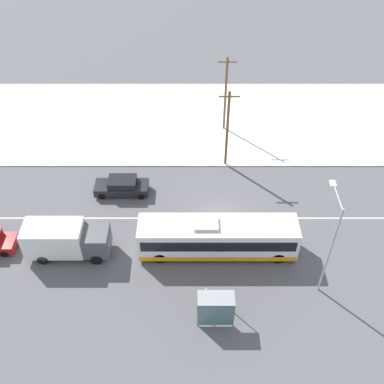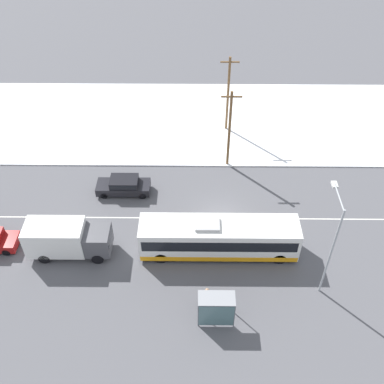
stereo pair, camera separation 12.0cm
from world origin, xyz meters
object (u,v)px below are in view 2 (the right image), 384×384
(pedestrian_at_stop, at_px, (207,295))
(utility_pole_snowlot, at_px, (228,94))
(sedan_car, at_px, (124,185))
(city_bus, at_px, (219,238))
(box_truck, at_px, (67,238))
(utility_pole_roadside, at_px, (230,129))
(bus_shelter, at_px, (216,308))
(streetlamp, at_px, (332,237))

(pedestrian_at_stop, relative_size, utility_pole_snowlot, 0.23)
(sedan_car, bearing_deg, city_bus, 140.41)
(box_truck, relative_size, utility_pole_roadside, 0.80)
(city_bus, distance_m, utility_pole_roadside, 11.01)
(bus_shelter, bearing_deg, utility_pole_snowlot, 85.59)
(sedan_car, height_order, utility_pole_roadside, utility_pole_roadside)
(pedestrian_at_stop, bearing_deg, utility_pole_roadside, 82.01)
(city_bus, bearing_deg, box_truck, -178.78)
(bus_shelter, relative_size, streetlamp, 0.30)
(city_bus, relative_size, bus_shelter, 4.92)
(streetlamp, distance_m, utility_pole_snowlot, 20.41)
(utility_pole_roadside, bearing_deg, bus_shelter, -95.41)
(sedan_car, relative_size, streetlamp, 0.58)
(sedan_car, xyz_separation_m, utility_pole_roadside, (9.27, 3.98, 3.26))
(utility_pole_snowlot, bearing_deg, sedan_car, -133.73)
(box_truck, bearing_deg, sedan_car, 63.87)
(pedestrian_at_stop, xyz_separation_m, streetlamp, (8.06, 1.82, 3.97))
(box_truck, distance_m, utility_pole_roadside, 16.87)
(streetlamp, relative_size, utility_pole_roadside, 1.03)
(utility_pole_roadside, bearing_deg, streetlamp, -66.74)
(box_truck, xyz_separation_m, pedestrian_at_stop, (10.48, -4.63, -0.49))
(bus_shelter, bearing_deg, box_truck, 151.61)
(pedestrian_at_stop, xyz_separation_m, utility_pole_snowlot, (2.33, 21.38, 3.09))
(streetlamp, height_order, utility_pole_roadside, streetlamp)
(city_bus, relative_size, utility_pole_snowlot, 1.48)
(box_truck, height_order, bus_shelter, box_truck)
(streetlamp, bearing_deg, pedestrian_at_stop, -167.31)
(sedan_car, distance_m, utility_pole_snowlot, 14.05)
(bus_shelter, bearing_deg, streetlamp, 22.91)
(streetlamp, xyz_separation_m, utility_pole_snowlot, (-5.73, 19.57, -0.88))
(city_bus, xyz_separation_m, box_truck, (-11.43, -0.24, 0.08))
(box_truck, distance_m, sedan_car, 7.72)
(box_truck, bearing_deg, utility_pole_snowlot, 52.59)
(city_bus, xyz_separation_m, sedan_car, (-8.05, 6.65, -0.69))
(bus_shelter, xyz_separation_m, utility_pole_snowlot, (1.75, 22.73, 2.54))
(bus_shelter, distance_m, utility_pole_roadside, 17.10)
(box_truck, xyz_separation_m, utility_pole_snowlot, (12.81, 16.75, 2.60))
(utility_pole_roadside, bearing_deg, box_truck, -139.31)
(sedan_car, relative_size, utility_pole_snowlot, 0.58)
(streetlamp, bearing_deg, city_bus, 156.73)
(streetlamp, distance_m, utility_pole_roadside, 14.94)
(utility_pole_roadside, bearing_deg, sedan_car, -156.76)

